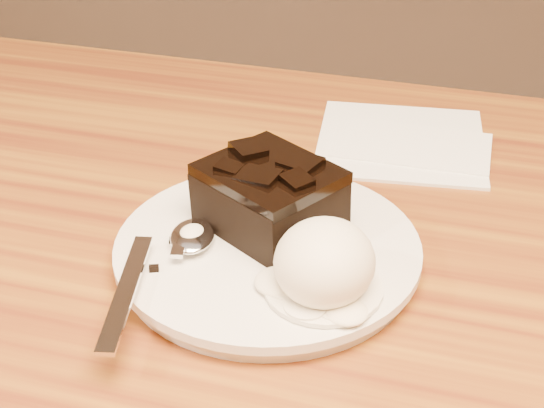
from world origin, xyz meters
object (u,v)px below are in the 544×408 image
(plate, at_px, (268,253))
(ice_cream_scoop, at_px, (324,262))
(brownie, at_px, (270,201))
(napkin, at_px, (401,140))
(spoon, at_px, (192,238))

(plate, xyz_separation_m, ice_cream_scoop, (0.05, -0.04, 0.03))
(ice_cream_scoop, bearing_deg, plate, 140.19)
(brownie, xyz_separation_m, napkin, (0.06, 0.17, -0.03))
(plate, relative_size, napkin, 1.45)
(brownie, relative_size, spoon, 0.50)
(ice_cream_scoop, xyz_separation_m, spoon, (-0.09, 0.02, -0.02))
(brownie, height_order, spoon, brownie)
(ice_cream_scoop, bearing_deg, napkin, 86.86)
(plate, height_order, napkin, plate)
(plate, distance_m, spoon, 0.05)
(plate, bearing_deg, ice_cream_scoop, -39.81)
(spoon, bearing_deg, plate, 4.94)
(ice_cream_scoop, bearing_deg, brownie, 130.71)
(spoon, bearing_deg, brownie, 27.69)
(spoon, distance_m, napkin, 0.23)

